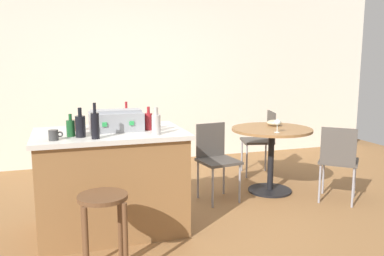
# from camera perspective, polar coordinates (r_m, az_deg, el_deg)

# --- Properties ---
(ground_plane) EXTENTS (8.80, 8.80, 0.00)m
(ground_plane) POSITION_cam_1_polar(r_m,az_deg,el_deg) (4.03, 0.63, -13.07)
(ground_plane) COLOR olive
(back_wall) EXTENTS (8.00, 0.10, 2.70)m
(back_wall) POSITION_cam_1_polar(r_m,az_deg,el_deg) (6.23, -7.05, 7.65)
(back_wall) COLOR silver
(back_wall) RESTS_ON ground_plane
(kitchen_island) EXTENTS (1.33, 0.87, 0.92)m
(kitchen_island) POSITION_cam_1_polar(r_m,az_deg,el_deg) (3.78, -11.35, -7.35)
(kitchen_island) COLOR olive
(kitchen_island) RESTS_ON ground_plane
(wooden_stool) EXTENTS (0.36, 0.36, 0.61)m
(wooden_stool) POSITION_cam_1_polar(r_m,az_deg,el_deg) (3.01, -12.45, -11.93)
(wooden_stool) COLOR brown
(wooden_stool) RESTS_ON ground_plane
(dining_table) EXTENTS (0.94, 0.94, 0.77)m
(dining_table) POSITION_cam_1_polar(r_m,az_deg,el_deg) (4.83, 11.18, -2.17)
(dining_table) COLOR black
(dining_table) RESTS_ON ground_plane
(folding_chair_near) EXTENTS (0.57, 0.57, 0.85)m
(folding_chair_near) POSITION_cam_1_polar(r_m,az_deg,el_deg) (4.67, 20.04, -4.03)
(folding_chair_near) COLOR #47423D
(folding_chair_near) RESTS_ON ground_plane
(folding_chair_far) EXTENTS (0.49, 0.49, 0.87)m
(folding_chair_far) POSITION_cam_1_polar(r_m,az_deg,el_deg) (5.56, 9.91, -1.31)
(folding_chair_far) COLOR #47423D
(folding_chair_far) RESTS_ON ground_plane
(folding_chair_left) EXTENTS (0.45, 0.45, 0.85)m
(folding_chair_left) POSITION_cam_1_polar(r_m,az_deg,el_deg) (4.51, 3.36, -3.93)
(folding_chair_left) COLOR #47423D
(folding_chair_left) RESTS_ON ground_plane
(toolbox) EXTENTS (0.47, 0.29, 0.19)m
(toolbox) POSITION_cam_1_polar(r_m,az_deg,el_deg) (3.69, -10.71, 1.03)
(toolbox) COLOR gray
(toolbox) RESTS_ON kitchen_island
(bottle_0) EXTENTS (0.07, 0.07, 0.21)m
(bottle_0) POSITION_cam_1_polar(r_m,az_deg,el_deg) (3.68, -6.17, 1.00)
(bottle_0) COLOR maroon
(bottle_0) RESTS_ON kitchen_island
(bottle_1) EXTENTS (0.08, 0.08, 0.24)m
(bottle_1) POSITION_cam_1_polar(r_m,az_deg,el_deg) (3.44, -5.11, 0.55)
(bottle_1) COLOR #B7B2AD
(bottle_1) RESTS_ON kitchen_island
(bottle_2) EXTENTS (0.06, 0.06, 0.23)m
(bottle_2) POSITION_cam_1_polar(r_m,az_deg,el_deg) (3.98, -9.27, 1.67)
(bottle_2) COLOR maroon
(bottle_2) RESTS_ON kitchen_island
(bottle_3) EXTENTS (0.07, 0.07, 0.21)m
(bottle_3) POSITION_cam_1_polar(r_m,az_deg,el_deg) (3.62, -5.01, 0.85)
(bottle_3) COLOR #B7B2AD
(bottle_3) RESTS_ON kitchen_island
(bottle_4) EXTENTS (0.07, 0.07, 0.29)m
(bottle_4) POSITION_cam_1_polar(r_m,az_deg,el_deg) (3.34, -13.56, 0.42)
(bottle_4) COLOR black
(bottle_4) RESTS_ON kitchen_island
(bottle_5) EXTENTS (0.07, 0.07, 0.19)m
(bottle_5) POSITION_cam_1_polar(r_m,az_deg,el_deg) (3.50, -16.81, 0.04)
(bottle_5) COLOR #194C23
(bottle_5) RESTS_ON kitchen_island
(bottle_6) EXTENTS (0.08, 0.08, 0.25)m
(bottle_6) POSITION_cam_1_polar(r_m,az_deg,el_deg) (3.44, -15.53, 0.31)
(bottle_6) COLOR black
(bottle_6) RESTS_ON kitchen_island
(cup_0) EXTENTS (0.12, 0.08, 0.10)m
(cup_0) POSITION_cam_1_polar(r_m,az_deg,el_deg) (3.77, -16.13, 0.38)
(cup_0) COLOR #DB6651
(cup_0) RESTS_ON kitchen_island
(cup_1) EXTENTS (0.12, 0.09, 0.10)m
(cup_1) POSITION_cam_1_polar(r_m,az_deg,el_deg) (3.94, -7.31, 1.04)
(cup_1) COLOR #4C7099
(cup_1) RESTS_ON kitchen_island
(cup_2) EXTENTS (0.11, 0.08, 0.08)m
(cup_2) POSITION_cam_1_polar(r_m,az_deg,el_deg) (3.38, -19.00, -0.96)
(cup_2) COLOR #383838
(cup_2) RESTS_ON kitchen_island
(wine_glass) EXTENTS (0.07, 0.07, 0.14)m
(wine_glass) POSITION_cam_1_polar(r_m,az_deg,el_deg) (4.51, 12.00, 0.71)
(wine_glass) COLOR silver
(wine_glass) RESTS_ON dining_table
(serving_bowl) EXTENTS (0.18, 0.18, 0.07)m
(serving_bowl) POSITION_cam_1_polar(r_m,az_deg,el_deg) (4.98, 11.57, 0.73)
(serving_bowl) COLOR tan
(serving_bowl) RESTS_ON dining_table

